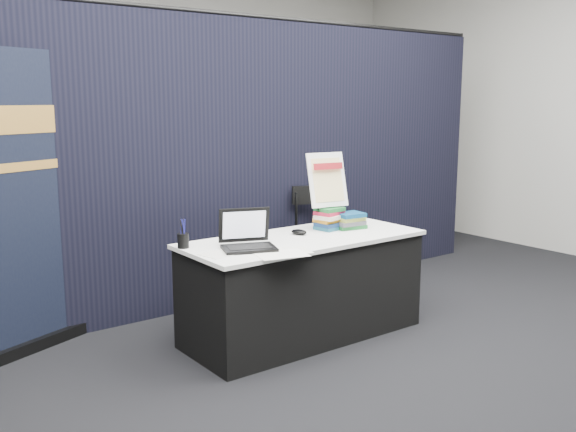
# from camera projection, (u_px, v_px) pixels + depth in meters

# --- Properties ---
(floor) EXTENTS (8.00, 8.00, 0.00)m
(floor) POSITION_uv_depth(u_px,v_px,m) (353.00, 358.00, 4.36)
(floor) COLOR black
(floor) RESTS_ON ground
(wall_back) EXTENTS (8.00, 0.02, 3.50)m
(wall_back) POSITION_uv_depth(u_px,v_px,m) (114.00, 98.00, 7.19)
(wall_back) COLOR #AFADA5
(wall_back) RESTS_ON floor
(drape_partition) EXTENTS (6.00, 0.08, 2.40)m
(drape_partition) POSITION_uv_depth(u_px,v_px,m) (227.00, 164.00, 5.40)
(drape_partition) COLOR black
(drape_partition) RESTS_ON floor
(display_table) EXTENTS (1.80, 0.75, 0.75)m
(display_table) POSITION_uv_depth(u_px,v_px,m) (303.00, 287.00, 4.72)
(display_table) COLOR black
(display_table) RESTS_ON floor
(laptop) EXTENTS (0.41, 0.39, 0.26)m
(laptop) POSITION_uv_depth(u_px,v_px,m) (245.00, 240.00, 4.29)
(laptop) COLOR black
(laptop) RESTS_ON display_table
(mouse) EXTENTS (0.12, 0.15, 0.04)m
(mouse) POSITION_uv_depth(u_px,v_px,m) (299.00, 232.00, 4.74)
(mouse) COLOR black
(mouse) RESTS_ON display_table
(brochure_left) EXTENTS (0.29, 0.23, 0.00)m
(brochure_left) POSITION_uv_depth(u_px,v_px,m) (222.00, 253.00, 4.16)
(brochure_left) COLOR silver
(brochure_left) RESTS_ON display_table
(brochure_mid) EXTENTS (0.37, 0.30, 0.00)m
(brochure_mid) POSITION_uv_depth(u_px,v_px,m) (281.00, 254.00, 4.13)
(brochure_mid) COLOR white
(brochure_mid) RESTS_ON display_table
(brochure_right) EXTENTS (0.36, 0.30, 0.00)m
(brochure_right) POSITION_uv_depth(u_px,v_px,m) (286.00, 252.00, 4.21)
(brochure_right) COLOR silver
(brochure_right) RESTS_ON display_table
(pen_cup) EXTENTS (0.10, 0.10, 0.10)m
(pen_cup) POSITION_uv_depth(u_px,v_px,m) (183.00, 241.00, 4.31)
(pen_cup) COLOR black
(pen_cup) RESTS_ON display_table
(book_stack_tall) EXTENTS (0.23, 0.19, 0.17)m
(book_stack_tall) POSITION_uv_depth(u_px,v_px,m) (329.00, 218.00, 4.93)
(book_stack_tall) COLOR #1B5367
(book_stack_tall) RESTS_ON display_table
(book_stack_short) EXTENTS (0.23, 0.18, 0.12)m
(book_stack_short) POSITION_uv_depth(u_px,v_px,m) (349.00, 221.00, 4.96)
(book_stack_short) COLOR #1B662B
(book_stack_short) RESTS_ON display_table
(info_sign) EXTENTS (0.33, 0.18, 0.43)m
(info_sign) POSITION_uv_depth(u_px,v_px,m) (327.00, 180.00, 4.90)
(info_sign) COLOR black
(info_sign) RESTS_ON book_stack_tall
(pullup_banner) EXTENTS (0.85, 0.42, 2.07)m
(pullup_banner) POSITION_uv_depth(u_px,v_px,m) (34.00, 220.00, 4.42)
(pullup_banner) COLOR black
(pullup_banner) RESTS_ON floor
(stacking_chair) EXTENTS (0.58, 0.59, 0.97)m
(stacking_chair) POSITION_uv_depth(u_px,v_px,m) (326.00, 235.00, 5.73)
(stacking_chair) COLOR black
(stacking_chair) RESTS_ON floor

